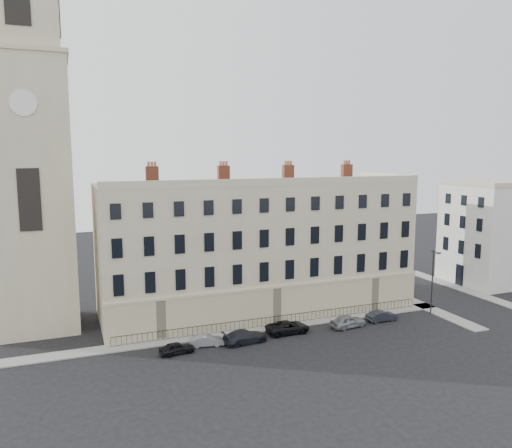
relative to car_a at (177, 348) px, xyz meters
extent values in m
plane|color=black|center=(17.90, -1.72, -0.55)|extent=(160.00, 160.00, 0.00)
cube|color=#BEAF8D|center=(11.90, 10.28, 6.95)|extent=(36.00, 12.00, 15.00)
cube|color=#C3B792|center=(11.90, 4.20, 1.45)|extent=(36.10, 0.18, 4.00)
cube|color=#C3B792|center=(29.98, 10.28, 1.45)|extent=(0.18, 12.10, 4.00)
cube|color=#BEAF8D|center=(11.90, 4.43, 14.85)|extent=(36.00, 0.35, 0.80)
cube|color=#BEAF8D|center=(29.75, 10.28, 14.85)|extent=(0.35, 12.00, 0.80)
cube|color=brown|center=(-0.10, 10.28, 15.45)|extent=(1.30, 0.70, 2.00)
cube|color=brown|center=(7.90, 10.28, 15.45)|extent=(1.30, 0.70, 2.00)
cube|color=brown|center=(15.90, 10.28, 15.45)|extent=(1.30, 0.70, 2.00)
cube|color=brown|center=(23.90, 10.28, 15.45)|extent=(1.30, 0.70, 2.00)
cube|color=#BEAF8D|center=(-12.10, 12.28, 13.45)|extent=(8.00, 8.00, 28.00)
cube|color=#BEAF8D|center=(-12.10, 12.28, 32.45)|extent=(7.04, 7.04, 10.00)
cylinder|color=white|center=(-12.10, 8.22, 22.45)|extent=(2.40, 0.14, 2.40)
cube|color=silver|center=(46.90, 9.28, 6.45)|extent=(10.00, 10.00, 14.00)
cube|color=gray|center=(7.90, 3.28, -0.49)|extent=(48.00, 2.00, 0.12)
cube|color=gray|center=(30.90, 6.28, -0.49)|extent=(2.00, 24.00, 0.12)
cube|color=gray|center=(40.90, 8.28, -0.49)|extent=(2.00, 20.00, 0.12)
cube|color=black|center=(11.90, 3.68, 0.47)|extent=(35.00, 0.04, 0.04)
cube|color=black|center=(11.90, 3.68, -0.43)|extent=(35.00, 0.04, 0.04)
imported|color=black|center=(0.00, 0.00, 0.00)|extent=(3.37, 1.67, 1.11)
imported|color=gray|center=(3.10, 0.84, -0.01)|extent=(3.43, 1.67, 1.08)
imported|color=black|center=(6.78, 0.24, 0.10)|extent=(4.69, 2.37, 1.30)
imported|color=black|center=(11.81, 1.15, 0.09)|extent=(4.61, 2.17, 1.28)
imported|color=gray|center=(18.52, 0.39, 0.13)|extent=(4.16, 2.05, 1.36)
imported|color=#21242C|center=(23.03, 0.79, 0.03)|extent=(3.55, 1.25, 1.17)
cylinder|color=#27272B|center=(29.94, 0.99, 3.17)|extent=(0.15, 0.15, 7.45)
cylinder|color=#27272B|center=(29.74, 0.38, 6.81)|extent=(0.54, 1.35, 0.09)
cube|color=#27272B|center=(29.53, -0.24, 6.76)|extent=(0.31, 0.50, 0.11)
camera|label=1|loc=(-9.02, -43.62, 17.93)|focal=35.00mm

